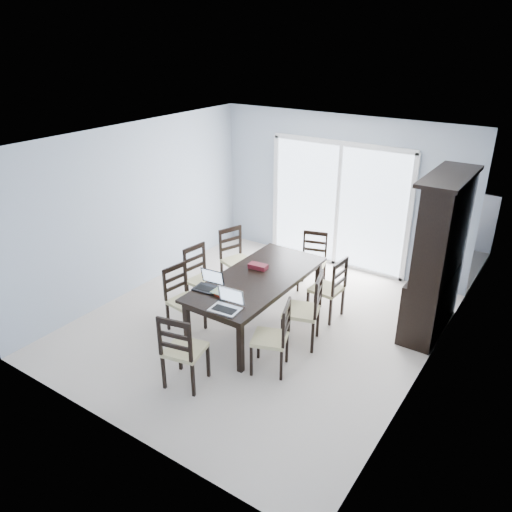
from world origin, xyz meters
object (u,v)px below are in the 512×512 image
Objects in this scene: chair_left_far at (234,252)px; chair_right_mid at (309,302)px; chair_right_near at (277,330)px; chair_end_near at (180,344)px; chair_left_mid at (200,271)px; laptop_dark at (207,286)px; chair_end_far at (314,254)px; game_box at (258,266)px; hot_tub at (343,214)px; chair_right_far at (333,283)px; china_hutch at (438,258)px; dining_table at (258,282)px; laptop_silver at (225,306)px; cell_phone at (221,301)px; chair_left_near at (181,291)px.

chair_left_far is 0.96× the size of chair_right_mid.
chair_right_near is 0.96× the size of chair_end_near.
chair_left_mid is 3.08× the size of laptop_dark.
chair_end_far is 1.30m from game_box.
chair_left_far is at bearing -101.30° from hot_tub.
hot_tub is at bearing 0.40° from chair_right_mid.
chair_end_far is (-0.70, 0.75, -0.02)m from chair_right_far.
game_box is (-2.17, -1.02, -0.29)m from china_hutch.
dining_table is 0.29m from game_box.
laptop_dark is at bearing 62.25° from chair_end_far.
chair_end_far is at bearing 45.58° from chair_right_far.
laptop_silver is at bearing -82.99° from hot_tub.
dining_table is at bearing 136.38° from chair_right_far.
chair_left_far is 0.57× the size of hot_tub.
chair_right_near is 0.72m from chair_right_mid.
chair_right_far is at bearing 29.10° from game_box.
chair_end_near reaches higher than chair_left_mid.
laptop_silver is at bearing 66.22° from chair_end_near.
chair_left_mid is 1.27m from cell_phone.
chair_left_mid reaches higher than laptop_silver.
game_box is 3.46m from hot_tub.
china_hutch reaches higher than chair_left_mid.
chair_right_mid reaches higher than chair_left_near.
china_hutch reaches higher than laptop_silver.
game_box reaches higher than dining_table.
chair_right_far is (-0.03, 0.76, -0.05)m from chair_right_mid.
china_hutch reaches higher than laptop_dark.
china_hutch is at bearing -61.58° from chair_right_mid.
chair_right_far reaches higher than cell_phone.
chair_left_near is 1.13m from game_box.
chair_left_mid is 2.95× the size of laptop_silver.
dining_table is 1.97× the size of chair_left_far.
chair_left_near is 4.00× the size of game_box.
chair_right_far is 1.07m from game_box.
chair_left_mid is 4.18× the size of game_box.
chair_right_mid is at bearing 50.58° from laptop_silver.
dining_table is at bearing -83.74° from hot_tub.
laptop_dark is (-0.35, -0.66, 0.13)m from dining_table.
hot_tub is at bearing 84.73° from cell_phone.
dining_table is 2.09× the size of chair_end_far.
chair_right_mid is 0.59× the size of hot_tub.
cell_phone is (-0.78, -1.55, 0.18)m from chair_right_far.
china_hutch is 2.04× the size of chair_right_far.
chair_left_far reaches higher than chair_left_mid.
chair_right_mid is (1.65, 0.61, 0.06)m from chair_left_near.
laptop_dark is at bearing -117.74° from dining_table.
chair_left_mid reaches higher than laptop_dark.
chair_right_mid is 1.68m from chair_end_far.
chair_left_mid is at bearing 48.45° from chair_right_near.
china_hutch reaches higher than chair_right_near.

